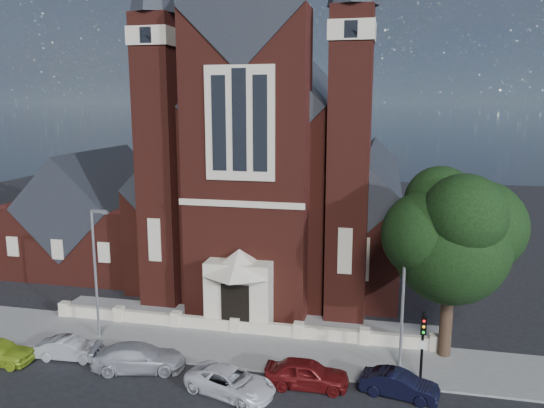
{
  "coord_description": "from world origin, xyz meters",
  "views": [
    {
      "loc": [
        8.88,
        -23.52,
        14.26
      ],
      "look_at": [
        1.14,
        12.0,
        7.29
      ],
      "focal_mm": 35.0,
      "sensor_mm": 36.0,
      "label": 1
    }
  ],
  "objects_px": {
    "car_dark_red": "(307,374)",
    "car_navy": "(399,385)",
    "traffic_signal": "(423,339)",
    "car_white_suv": "(231,382)",
    "car_silver_b": "(139,357)",
    "street_lamp_left": "(96,267)",
    "car_silver_a": "(70,349)",
    "parish_hall": "(98,220)",
    "church": "(286,171)",
    "street_tree": "(454,240)",
    "street_lamp_right": "(405,289)"
  },
  "relations": [
    {
      "from": "traffic_signal",
      "to": "car_silver_b",
      "type": "xyz_separation_m",
      "value": [
        -14.82,
        -1.55,
        -1.86
      ]
    },
    {
      "from": "church",
      "to": "car_silver_a",
      "type": "bearing_deg",
      "value": -110.66
    },
    {
      "from": "traffic_signal",
      "to": "car_dark_red",
      "type": "bearing_deg",
      "value": -166.6
    },
    {
      "from": "parish_hall",
      "to": "car_navy",
      "type": "relative_size",
      "value": 3.21
    },
    {
      "from": "parish_hall",
      "to": "street_tree",
      "type": "xyz_separation_m",
      "value": [
        28.6,
        -12.29,
        2.95
      ]
    },
    {
      "from": "church",
      "to": "car_silver_a",
      "type": "distance_m",
      "value": 24.41
    },
    {
      "from": "traffic_signal",
      "to": "car_white_suv",
      "type": "height_order",
      "value": "traffic_signal"
    },
    {
      "from": "church",
      "to": "traffic_signal",
      "type": "bearing_deg",
      "value": -61.8
    },
    {
      "from": "street_tree",
      "to": "traffic_signal",
      "type": "bearing_deg",
      "value": -115.95
    },
    {
      "from": "street_lamp_left",
      "to": "car_silver_a",
      "type": "xyz_separation_m",
      "value": [
        -0.28,
        -2.78,
        -3.98
      ]
    },
    {
      "from": "traffic_signal",
      "to": "car_silver_b",
      "type": "height_order",
      "value": "traffic_signal"
    },
    {
      "from": "car_silver_a",
      "to": "car_white_suv",
      "type": "xyz_separation_m",
      "value": [
        9.93,
        -1.63,
        0.03
      ]
    },
    {
      "from": "car_dark_red",
      "to": "street_tree",
      "type": "bearing_deg",
      "value": -58.91
    },
    {
      "from": "street_lamp_left",
      "to": "car_white_suv",
      "type": "xyz_separation_m",
      "value": [
        9.65,
        -4.4,
        -3.95
      ]
    },
    {
      "from": "street_tree",
      "to": "street_lamp_right",
      "type": "relative_size",
      "value": 1.32
    },
    {
      "from": "street_lamp_left",
      "to": "car_white_suv",
      "type": "relative_size",
      "value": 1.74
    },
    {
      "from": "car_navy",
      "to": "church",
      "type": "bearing_deg",
      "value": 35.4
    },
    {
      "from": "street_lamp_left",
      "to": "car_silver_a",
      "type": "height_order",
      "value": "street_lamp_left"
    },
    {
      "from": "church",
      "to": "parish_hall",
      "type": "bearing_deg",
      "value": -162.84
    },
    {
      "from": "street_tree",
      "to": "car_silver_b",
      "type": "relative_size",
      "value": 2.16
    },
    {
      "from": "car_silver_a",
      "to": "car_white_suv",
      "type": "distance_m",
      "value": 10.06
    },
    {
      "from": "street_lamp_left",
      "to": "car_dark_red",
      "type": "xyz_separation_m",
      "value": [
        13.23,
        -2.93,
        -3.87
      ]
    },
    {
      "from": "street_lamp_right",
      "to": "car_silver_b",
      "type": "distance_m",
      "value": 14.78
    },
    {
      "from": "street_lamp_left",
      "to": "street_lamp_right",
      "type": "distance_m",
      "value": 18.0
    },
    {
      "from": "car_silver_b",
      "to": "car_navy",
      "type": "xyz_separation_m",
      "value": [
        13.75,
        0.29,
        -0.09
      ]
    },
    {
      "from": "street_lamp_left",
      "to": "car_dark_red",
      "type": "relative_size",
      "value": 1.88
    },
    {
      "from": "church",
      "to": "car_white_suv",
      "type": "height_order",
      "value": "church"
    },
    {
      "from": "parish_hall",
      "to": "street_tree",
      "type": "height_order",
      "value": "street_tree"
    },
    {
      "from": "car_dark_red",
      "to": "car_navy",
      "type": "xyz_separation_m",
      "value": [
        4.6,
        0.1,
        -0.11
      ]
    },
    {
      "from": "street_tree",
      "to": "car_white_suv",
      "type": "bearing_deg",
      "value": -150.63
    },
    {
      "from": "street_lamp_left",
      "to": "street_tree",
      "type": "bearing_deg",
      "value": 4.76
    },
    {
      "from": "car_silver_b",
      "to": "traffic_signal",
      "type": "bearing_deg",
      "value": -96.98
    },
    {
      "from": "car_silver_b",
      "to": "car_dark_red",
      "type": "height_order",
      "value": "car_dark_red"
    },
    {
      "from": "car_navy",
      "to": "traffic_signal",
      "type": "bearing_deg",
      "value": -29.72
    },
    {
      "from": "car_navy",
      "to": "parish_hall",
      "type": "bearing_deg",
      "value": 67.91
    },
    {
      "from": "car_white_suv",
      "to": "car_navy",
      "type": "relative_size",
      "value": 1.22
    },
    {
      "from": "street_tree",
      "to": "car_silver_a",
      "type": "bearing_deg",
      "value": -167.83
    },
    {
      "from": "car_white_suv",
      "to": "car_navy",
      "type": "xyz_separation_m",
      "value": [
        8.18,
        1.57,
        -0.02
      ]
    },
    {
      "from": "car_dark_red",
      "to": "church",
      "type": "bearing_deg",
      "value": 12.27
    },
    {
      "from": "car_white_suv",
      "to": "parish_hall",
      "type": "bearing_deg",
      "value": 62.08
    },
    {
      "from": "street_lamp_left",
      "to": "traffic_signal",
      "type": "height_order",
      "value": "street_lamp_left"
    },
    {
      "from": "car_white_suv",
      "to": "car_navy",
      "type": "distance_m",
      "value": 8.33
    },
    {
      "from": "church",
      "to": "parish_hall",
      "type": "xyz_separation_m",
      "value": [
        -16.0,
        -4.94,
        -4.17
      ]
    },
    {
      "from": "traffic_signal",
      "to": "street_lamp_left",
      "type": "bearing_deg",
      "value": 175.24
    },
    {
      "from": "street_lamp_right",
      "to": "traffic_signal",
      "type": "distance_m",
      "value": 2.71
    },
    {
      "from": "parish_hall",
      "to": "street_lamp_left",
      "type": "bearing_deg",
      "value": -59.98
    },
    {
      "from": "car_dark_red",
      "to": "car_navy",
      "type": "height_order",
      "value": "car_dark_red"
    },
    {
      "from": "street_lamp_right",
      "to": "car_white_suv",
      "type": "height_order",
      "value": "street_lamp_right"
    },
    {
      "from": "parish_hall",
      "to": "car_dark_red",
      "type": "distance_m",
      "value": 27.42
    },
    {
      "from": "car_silver_a",
      "to": "car_navy",
      "type": "bearing_deg",
      "value": -94.46
    }
  ]
}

